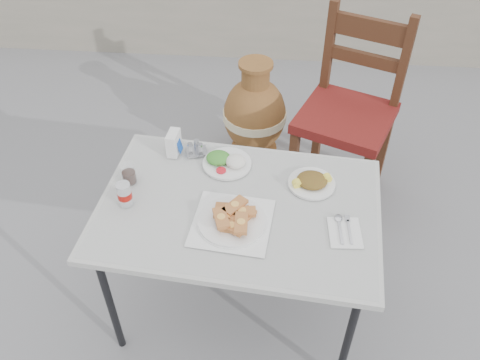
# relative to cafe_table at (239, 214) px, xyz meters

# --- Properties ---
(ground) EXTENTS (80.00, 80.00, 0.00)m
(ground) POSITION_rel_cafe_table_xyz_m (0.06, 0.00, -0.63)
(ground) COLOR slate
(ground) RESTS_ON ground
(cafe_table) EXTENTS (1.18, 0.85, 0.68)m
(cafe_table) POSITION_rel_cafe_table_xyz_m (0.00, 0.00, 0.00)
(cafe_table) COLOR black
(cafe_table) RESTS_ON ground
(pide_plate) EXTENTS (0.33, 0.33, 0.06)m
(pide_plate) POSITION_rel_cafe_table_xyz_m (-0.02, -0.10, 0.08)
(pide_plate) COLOR white
(pide_plate) RESTS_ON cafe_table
(salad_rice_plate) EXTENTS (0.21, 0.21, 0.05)m
(salad_rice_plate) POSITION_rel_cafe_table_xyz_m (-0.07, 0.24, 0.07)
(salad_rice_plate) COLOR silver
(salad_rice_plate) RESTS_ON cafe_table
(salad_chopped_plate) EXTENTS (0.20, 0.20, 0.04)m
(salad_chopped_plate) POSITION_rel_cafe_table_xyz_m (0.29, 0.15, 0.06)
(salad_chopped_plate) COLOR silver
(salad_chopped_plate) RESTS_ON cafe_table
(soda_can) EXTENTS (0.06, 0.06, 0.10)m
(soda_can) POSITION_rel_cafe_table_xyz_m (-0.45, -0.03, 0.10)
(soda_can) COLOR silver
(soda_can) RESTS_ON cafe_table
(cola_glass) EXTENTS (0.06, 0.06, 0.09)m
(cola_glass) POSITION_rel_cafe_table_xyz_m (-0.46, 0.10, 0.09)
(cola_glass) COLOR white
(cola_glass) RESTS_ON cafe_table
(napkin_holder) EXTENTS (0.06, 0.09, 0.11)m
(napkin_holder) POSITION_rel_cafe_table_xyz_m (-0.31, 0.30, 0.10)
(napkin_holder) COLOR white
(napkin_holder) RESTS_ON cafe_table
(condiment_caddy) EXTENTS (0.11, 0.09, 0.06)m
(condiment_caddy) POSITION_rel_cafe_table_xyz_m (-0.21, 0.31, 0.07)
(condiment_caddy) COLOR #AEAEB5
(condiment_caddy) RESTS_ON cafe_table
(cutlery_napkin) EXTENTS (0.13, 0.17, 0.01)m
(cutlery_napkin) POSITION_rel_cafe_table_xyz_m (0.41, -0.10, 0.05)
(cutlery_napkin) COLOR white
(cutlery_napkin) RESTS_ON cafe_table
(chair) EXTENTS (0.61, 0.61, 1.06)m
(chair) POSITION_rel_cafe_table_xyz_m (0.52, 0.89, -0.08)
(chair) COLOR #3B1E10
(chair) RESTS_ON ground
(terracotta_urn) EXTENTS (0.39, 0.39, 0.67)m
(terracotta_urn) POSITION_rel_cafe_table_xyz_m (0.00, 1.13, -0.32)
(terracotta_urn) COLOR brown
(terracotta_urn) RESTS_ON ground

